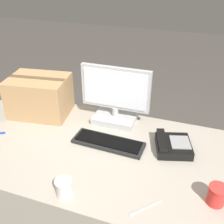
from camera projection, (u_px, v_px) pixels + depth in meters
name	position (u px, v px, depth m)	size (l,w,h in m)	color
ground_plane	(94.00, 224.00, 1.95)	(12.00, 12.00, 0.00)	#47423D
office_desk	(92.00, 190.00, 1.76)	(1.80, 0.90, 0.73)	#A89E8E
monitor	(115.00, 100.00, 1.73)	(0.46, 0.21, 0.39)	#B7B7B7
keyboard	(108.00, 142.00, 1.59)	(0.44, 0.16, 0.03)	black
desk_phone	(172.00, 145.00, 1.53)	(0.25, 0.25, 0.08)	black
paper_cup_left	(64.00, 188.00, 1.24)	(0.08, 0.08, 0.09)	white
paper_cup_right	(217.00, 195.00, 1.19)	(0.09, 0.09, 0.10)	red
spoon	(141.00, 210.00, 1.18)	(0.13, 0.14, 0.00)	#B2B2B7
cardboard_box	(40.00, 96.00, 1.85)	(0.44, 0.35, 0.28)	tan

